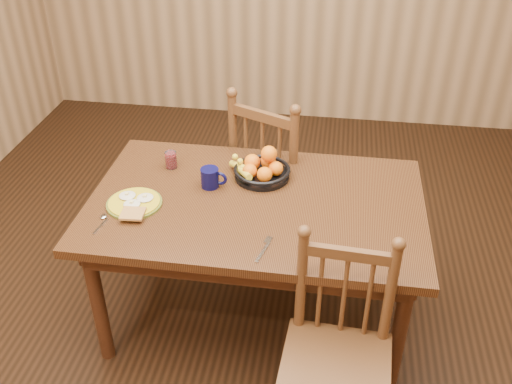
# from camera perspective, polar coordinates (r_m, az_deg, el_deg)

# --- Properties ---
(room) EXTENTS (4.52, 5.02, 2.72)m
(room) POSITION_cam_1_polar(r_m,az_deg,el_deg) (2.44, 0.00, 10.80)
(room) COLOR black
(room) RESTS_ON ground
(dining_table) EXTENTS (1.60, 1.00, 0.75)m
(dining_table) POSITION_cam_1_polar(r_m,az_deg,el_deg) (2.78, 0.00, -2.32)
(dining_table) COLOR black
(dining_table) RESTS_ON ground
(chair_far) EXTENTS (0.62, 0.61, 1.05)m
(chair_far) POSITION_cam_1_polar(r_m,az_deg,el_deg) (3.37, 2.08, 1.64)
(chair_far) COLOR #4D2B17
(chair_far) RESTS_ON ground
(chair_near) EXTENTS (0.46, 0.44, 0.96)m
(chair_near) POSITION_cam_1_polar(r_m,az_deg,el_deg) (2.42, 8.09, -15.88)
(chair_near) COLOR #4D2B17
(chair_near) RESTS_ON ground
(breakfast_plate) EXTENTS (0.26, 0.29, 0.04)m
(breakfast_plate) POSITION_cam_1_polar(r_m,az_deg,el_deg) (2.75, -12.08, -1.09)
(breakfast_plate) COLOR #59601E
(breakfast_plate) RESTS_ON dining_table
(fork) EXTENTS (0.06, 0.18, 0.00)m
(fork) POSITION_cam_1_polar(r_m,az_deg,el_deg) (2.44, 0.87, -5.61)
(fork) COLOR silver
(fork) RESTS_ON dining_table
(spoon) EXTENTS (0.05, 0.16, 0.01)m
(spoon) POSITION_cam_1_polar(r_m,az_deg,el_deg) (2.69, -15.10, -2.66)
(spoon) COLOR silver
(spoon) RESTS_ON dining_table
(coffee_mug) EXTENTS (0.13, 0.09, 0.10)m
(coffee_mug) POSITION_cam_1_polar(r_m,az_deg,el_deg) (2.82, -4.55, 1.45)
(coffee_mug) COLOR black
(coffee_mug) RESTS_ON dining_table
(juice_glass) EXTENTS (0.06, 0.06, 0.09)m
(juice_glass) POSITION_cam_1_polar(r_m,az_deg,el_deg) (3.00, -8.50, 3.16)
(juice_glass) COLOR silver
(juice_glass) RESTS_ON dining_table
(fruit_bowl) EXTENTS (0.32, 0.29, 0.17)m
(fruit_bowl) POSITION_cam_1_polar(r_m,az_deg,el_deg) (2.89, 0.54, 2.32)
(fruit_bowl) COLOR black
(fruit_bowl) RESTS_ON dining_table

